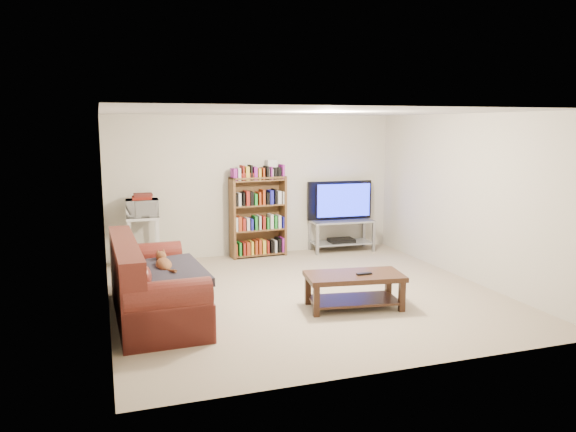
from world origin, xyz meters
name	(u,v)px	position (x,y,z in m)	size (l,w,h in m)	color
floor	(305,294)	(0.00, 0.00, 0.00)	(5.00, 5.00, 0.00)	tan
ceiling	(305,112)	(0.00, 0.00, 2.40)	(5.00, 5.00, 0.00)	white
wall_back	(255,186)	(0.00, 2.50, 1.20)	(5.00, 5.00, 0.00)	beige
wall_front	(402,243)	(0.00, -2.50, 1.20)	(5.00, 5.00, 0.00)	beige
wall_left	(104,215)	(-2.50, 0.00, 1.20)	(5.00, 5.00, 0.00)	beige
wall_right	(467,197)	(2.50, 0.00, 1.20)	(5.00, 5.00, 0.00)	beige
sofa	(149,290)	(-2.04, -0.28, 0.32)	(0.99, 2.18, 0.92)	maroon
blanket	(166,274)	(-1.85, -0.42, 0.54)	(0.83, 1.08, 0.10)	#28252E
cat	(164,265)	(-1.86, -0.22, 0.60)	(0.24, 0.59, 0.18)	brown
coffee_table	(354,284)	(0.38, -0.74, 0.30)	(1.26, 0.76, 0.43)	#321D11
remote	(364,274)	(0.48, -0.80, 0.44)	(0.19, 0.05, 0.02)	black
tv_stand	(342,230)	(1.52, 2.23, 0.37)	(1.14, 0.56, 0.56)	#999EA3
television	(342,201)	(1.52, 2.23, 0.90)	(1.20, 0.16, 0.69)	black
dvd_player	(341,240)	(1.52, 2.23, 0.19)	(0.44, 0.31, 0.06)	black
bookshelf	(258,216)	(0.00, 2.30, 0.71)	(0.97, 0.35, 1.37)	brown
shelf_clutter	(263,170)	(0.10, 2.32, 1.48)	(0.70, 0.25, 0.28)	silver
microwave_stand	(143,235)	(-1.92, 2.16, 0.52)	(0.52, 0.39, 0.81)	silver
microwave	(142,208)	(-1.92, 2.16, 0.95)	(0.50, 0.34, 0.28)	silver
game_boxes	(142,198)	(-1.92, 2.16, 1.11)	(0.29, 0.26, 0.05)	maroon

